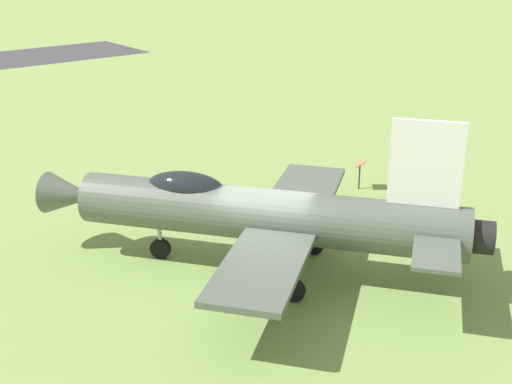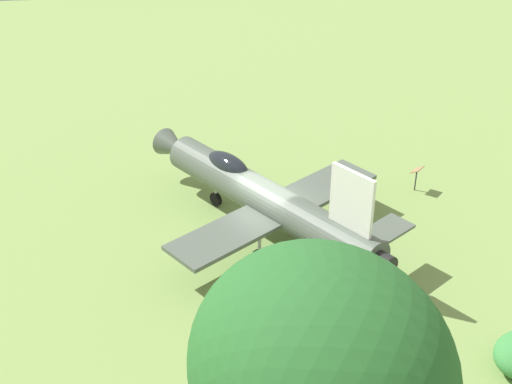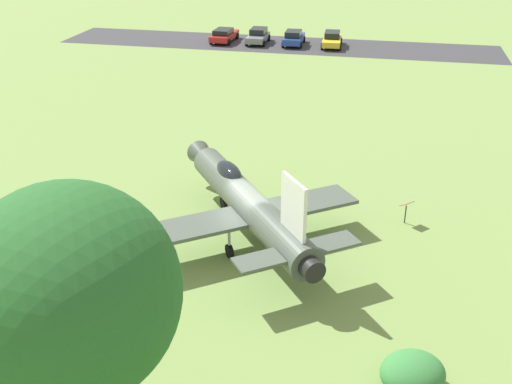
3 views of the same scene
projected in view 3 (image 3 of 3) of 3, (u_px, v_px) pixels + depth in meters
ground_plane at (250, 238)px, 27.29m from camera, size 200.00×200.00×0.00m
parking_strip at (277, 44)px, 62.56m from camera, size 28.82×43.15×0.00m
display_jet at (246, 201)px, 26.80m from camera, size 12.63×9.61×4.63m
shade_tree at (69, 292)px, 12.46m from camera, size 5.15×4.67×8.87m
shrub_by_tree at (413, 373)px, 18.76m from camera, size 1.83×2.07×1.19m
info_plaque at (406, 207)px, 28.20m from camera, size 0.56×0.69×1.14m
parked_car_yellow at (332, 39)px, 61.26m from camera, size 4.76×3.54×1.46m
parked_car_blue at (294, 38)px, 61.82m from camera, size 4.58×3.56×1.51m
parked_car_gray at (258, 36)px, 62.70m from camera, size 4.56×3.61×1.49m
parked_car_red at (224, 35)px, 63.23m from camera, size 4.97×4.06×1.38m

